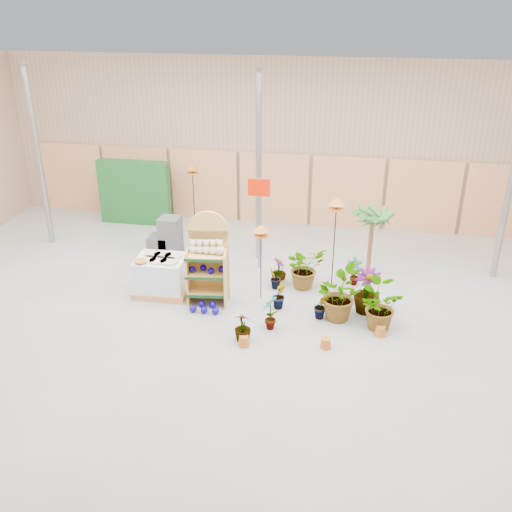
{
  "coord_description": "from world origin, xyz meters",
  "views": [
    {
      "loc": [
        2.22,
        -9.02,
        6.0
      ],
      "look_at": [
        0.3,
        1.5,
        1.0
      ],
      "focal_mm": 40.0,
      "sensor_mm": 36.0,
      "label": 1
    }
  ],
  "objects": [
    {
      "name": "palm",
      "position": [
        2.66,
        3.2,
        1.4
      ],
      "size": [
        0.7,
        0.7,
        1.65
      ],
      "color": "brown",
      "rests_on": "ground"
    },
    {
      "name": "potted_plant_4",
      "position": [
        2.34,
        2.5,
        0.33
      ],
      "size": [
        0.4,
        0.33,
        0.67
      ],
      "primitive_type": "imported",
      "rotation": [
        0.0,
        0.0,
        0.29
      ],
      "color": "#2F6B2A",
      "rests_on": "ground"
    },
    {
      "name": "offer_sign",
      "position": [
        0.1,
        2.98,
        1.57
      ],
      "size": [
        0.5,
        0.08,
        2.2
      ],
      "color": "gray",
      "rests_on": "ground"
    },
    {
      "name": "potted_plant_6",
      "position": [
        1.25,
        2.22,
        0.48
      ],
      "size": [
        1.14,
        1.12,
        0.96
      ],
      "primitive_type": "imported",
      "rotation": [
        0.0,
        0.0,
        0.67
      ],
      "color": "#2F6B2A",
      "rests_on": "ground"
    },
    {
      "name": "display_shelf",
      "position": [
        -0.66,
        1.26,
        0.9
      ],
      "size": [
        0.89,
        0.62,
        1.98
      ],
      "rotation": [
        0.0,
        0.0,
        0.12
      ],
      "color": "tan",
      "rests_on": "ground"
    },
    {
      "name": "trellis_stock",
      "position": [
        -3.8,
        5.2,
        0.9
      ],
      "size": [
        2.0,
        0.3,
        1.8
      ],
      "primitive_type": "cube",
      "color": "#17531D",
      "rests_on": "ground"
    },
    {
      "name": "charcoal_planters",
      "position": [
        -2.26,
        3.27,
        0.42
      ],
      "size": [
        0.8,
        0.5,
        1.0
      ],
      "color": "#363637",
      "rests_on": "ground"
    },
    {
      "name": "potted_plant_11",
      "position": [
        0.68,
        2.29,
        0.3
      ],
      "size": [
        0.39,
        0.39,
        0.6
      ],
      "primitive_type": "imported",
      "rotation": [
        0.0,
        0.0,
        1.77
      ],
      "color": "#2F6B2A",
      "rests_on": "ground"
    },
    {
      "name": "pallet_stack",
      "position": [
        -1.76,
        1.41,
        0.41
      ],
      "size": [
        1.18,
        0.99,
        0.85
      ],
      "rotation": [
        0.0,
        0.0,
        0.04
      ],
      "color": "tan",
      "rests_on": "ground"
    },
    {
      "name": "potted_plant_0",
      "position": [
        0.79,
        0.38,
        0.36
      ],
      "size": [
        0.29,
        0.4,
        0.72
      ],
      "primitive_type": "imported",
      "rotation": [
        0.0,
        0.0,
        4.61
      ],
      "color": "#2F6B2A",
      "rests_on": "ground"
    },
    {
      "name": "potted_plant_7",
      "position": [
        0.34,
        -0.13,
        0.29
      ],
      "size": [
        0.34,
        0.34,
        0.58
      ],
      "primitive_type": "imported",
      "rotation": [
        0.0,
        0.0,
        3.1
      ],
      "color": "#2F6B2A",
      "rests_on": "ground"
    },
    {
      "name": "potted_plant_3",
      "position": [
        2.6,
        1.36,
        0.47
      ],
      "size": [
        0.59,
        0.59,
        0.95
      ],
      "primitive_type": "imported",
      "rotation": [
        0.0,
        0.0,
        6.16
      ],
      "color": "#2F6B2A",
      "rests_on": "ground"
    },
    {
      "name": "potted_plant_10",
      "position": [
        2.82,
        0.77,
        0.47
      ],
      "size": [
        1.12,
        1.09,
        0.95
      ],
      "primitive_type": "imported",
      "rotation": [
        0.0,
        0.0,
        2.54
      ],
      "color": "#2F6B2A",
      "rests_on": "ground"
    },
    {
      "name": "bird_table_back",
      "position": [
        -2.03,
        4.95,
        1.73
      ],
      "size": [
        0.34,
        0.34,
        1.87
      ],
      "color": "black",
      "rests_on": "ground"
    },
    {
      "name": "bird_table_right",
      "position": [
        1.86,
        2.25,
        1.96
      ],
      "size": [
        0.34,
        0.34,
        2.11
      ],
      "color": "black",
      "rests_on": "ground"
    },
    {
      "name": "potted_plant_9",
      "position": [
        1.73,
        0.93,
        0.28
      ],
      "size": [
        0.33,
        0.28,
        0.56
      ],
      "primitive_type": "imported",
      "rotation": [
        0.0,
        0.0,
        0.1
      ],
      "color": "#2F6B2A",
      "rests_on": "ground"
    },
    {
      "name": "teddy_bears",
      "position": [
        -0.63,
        1.17,
        1.26
      ],
      "size": [
        0.74,
        0.2,
        0.32
      ],
      "color": "beige",
      "rests_on": "display_shelf"
    },
    {
      "name": "potted_plant_5",
      "position": [
        0.63,
        1.99,
        0.26
      ],
      "size": [
        0.32,
        0.35,
        0.52
      ],
      "primitive_type": "imported",
      "rotation": [
        0.0,
        0.0,
        4.34
      ],
      "color": "#2F6B2A",
      "rests_on": "ground"
    },
    {
      "name": "potted_plant_2",
      "position": [
        2.02,
        1.01,
        0.54
      ],
      "size": [
        1.04,
        1.13,
        1.07
      ],
      "primitive_type": "imported",
      "rotation": [
        0.0,
        0.0,
        1.8
      ],
      "color": "#2F6B2A",
      "rests_on": "ground"
    },
    {
      "name": "bird_table_front",
      "position": [
        0.4,
        1.55,
        1.56
      ],
      "size": [
        0.34,
        0.34,
        1.69
      ],
      "color": "black",
      "rests_on": "ground"
    },
    {
      "name": "room",
      "position": [
        0.0,
        0.91,
        2.21
      ],
      "size": [
        15.2,
        12.1,
        4.7
      ],
      "color": "gray",
      "rests_on": "ground"
    },
    {
      "name": "potted_plant_1",
      "position": [
        0.83,
        1.21,
        0.29
      ],
      "size": [
        0.29,
        0.35,
        0.59
      ],
      "primitive_type": "imported",
      "rotation": [
        0.0,
        0.0,
        1.47
      ],
      "color": "#2F6B2A",
      "rests_on": "ground"
    },
    {
      "name": "gazing_balls_floor",
      "position": [
        -0.63,
        0.79,
        0.07
      ],
      "size": [
        0.63,
        0.39,
        0.15
      ],
      "color": "#0E038E",
      "rests_on": "ground"
    },
    {
      "name": "gazing_balls_shelf",
      "position": [
        -0.66,
        1.15,
        0.78
      ],
      "size": [
        0.73,
        0.25,
        0.14
      ],
      "color": "#0E038E",
      "rests_on": "display_shelf"
    }
  ]
}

